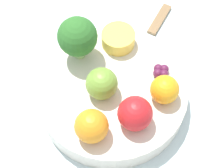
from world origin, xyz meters
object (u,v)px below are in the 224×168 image
broccoli (77,37)px  orange_front (165,90)px  orange_back (91,126)px  bowl (112,94)px  grape_cluster (161,71)px  apple_red (135,114)px  spoon (159,19)px  small_cup (118,39)px  apple_green (102,84)px

broccoli → orange_front: bearing=11.1°
orange_back → bowl: bearing=111.6°
orange_back → grape_cluster: 0.14m
apple_red → grape_cluster: size_ratio=1.83×
spoon → small_cup: bearing=-91.0°
apple_red → apple_green: 0.07m
small_cup → spoon: size_ratio=0.71×
apple_red → orange_front: (0.01, 0.06, -0.00)m
broccoli → orange_front: broccoli is taller
apple_green → grape_cluster: size_ratio=1.76×
apple_green → grape_cluster: bearing=61.6°
bowl → orange_back: size_ratio=4.84×
spoon → broccoli: bearing=-100.8°
apple_green → apple_red: bearing=-4.1°
orange_front → spoon: 0.19m
apple_green → orange_front: apple_green is taller
apple_red → spoon: apple_red is taller
small_cup → grape_cluster: bearing=0.1°
apple_green → orange_back: (0.04, -0.06, 0.00)m
bowl → spoon: bowl is taller
apple_green → grape_cluster: (0.05, 0.08, -0.02)m
orange_front → spoon: bearing=128.7°
apple_red → apple_green: bearing=175.9°
apple_red → orange_back: bearing=-120.6°
apple_red → small_cup: 0.14m
apple_red → orange_back: size_ratio=1.04×
apple_red → orange_back: 0.06m
bowl → grape_cluster: size_ratio=8.55×
apple_green → orange_front: size_ratio=1.12×
broccoli → bowl: bearing=-7.4°
bowl → apple_red: size_ratio=4.66×
orange_front → apple_green: bearing=-143.3°
apple_green → spoon: size_ratio=0.63×
orange_back → small_cup: 0.16m
orange_back → spoon: 0.27m
grape_cluster → spoon: 0.15m
orange_back → small_cup: orange_back is taller
bowl → orange_front: size_ratio=5.44×
bowl → orange_front: (0.07, 0.04, 0.04)m
small_cup → apple_green: bearing=-63.4°
broccoli → small_cup: (0.03, 0.06, -0.03)m
small_cup → orange_front: bearing=-14.3°
apple_green → bowl: bearing=68.6°
apple_green → small_cup: bearing=116.6°
orange_front → grape_cluster: (-0.03, 0.03, -0.01)m
bowl → small_cup: 0.09m
orange_front → spoon: size_ratio=0.56×
apple_green → orange_back: size_ratio=1.00×
broccoli → small_cup: 0.07m
small_cup → orange_back: bearing=-61.4°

